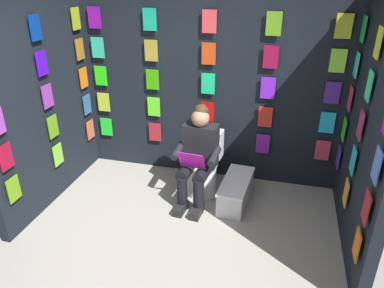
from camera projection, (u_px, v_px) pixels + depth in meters
The scene contains 7 objects.
ground_plane at pixel (162, 273), 3.42m from camera, with size 30.00×30.00×0.00m, color #9E998E.
display_wall_back at pixel (209, 85), 4.61m from camera, with size 3.44×0.14×2.50m.
display_wall_left at pixel (370, 130), 3.33m from camera, with size 0.14×1.94×2.50m.
display_wall_right at pixel (42, 99), 4.12m from camera, with size 0.14×1.94×2.50m.
toilet at pixel (203, 167), 4.59m from camera, with size 0.42×0.57×0.77m.
person_reading at pixel (198, 155), 4.28m from camera, with size 0.55×0.71×1.19m.
comic_longbox_near at pixel (236, 191), 4.40m from camera, with size 0.37×0.79×0.31m.
Camera 1 is at (-0.92, 2.40, 2.58)m, focal length 34.20 mm.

